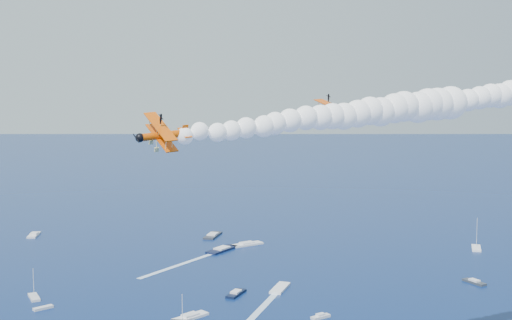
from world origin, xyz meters
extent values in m
cube|color=white|center=(12.03, 109.16, 0.35)|extent=(8.42, 11.73, 0.70)
cube|color=black|center=(-0.45, 160.49, 0.35)|extent=(13.62, 14.26, 0.70)
cube|color=silver|center=(-76.73, 198.45, 0.35)|extent=(3.99, 11.16, 0.70)
cube|color=black|center=(-1.96, 105.82, 0.35)|extent=(7.17, 9.03, 0.70)
cube|color=silver|center=(-56.47, 101.62, 0.35)|extent=(5.45, 4.32, 0.70)
cube|color=silver|center=(10.21, 167.39, 0.35)|extent=(13.81, 9.38, 0.70)
cube|color=#292C36|center=(-1.81, 185.55, 0.35)|extent=(9.37, 14.54, 0.70)
cube|color=white|center=(-16.50, 87.89, 0.35)|extent=(10.33, 8.68, 0.70)
cube|color=silver|center=(-60.73, 111.65, 0.35)|extent=(4.76, 7.89, 0.70)
cube|color=white|center=(97.12, 147.34, 0.35)|extent=(7.46, 10.58, 0.70)
cube|color=#2E343D|center=(73.91, 105.51, 0.35)|extent=(5.09, 8.17, 0.70)
cube|color=silver|center=(17.76, 82.59, 0.35)|extent=(5.82, 3.98, 0.70)
cube|color=white|center=(0.70, 87.24, 0.03)|extent=(19.23, 34.67, 0.04)
cube|color=white|center=(-18.32, 140.96, 0.03)|extent=(27.12, 29.39, 0.04)
camera|label=1|loc=(-24.60, -74.42, 58.57)|focal=44.01mm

